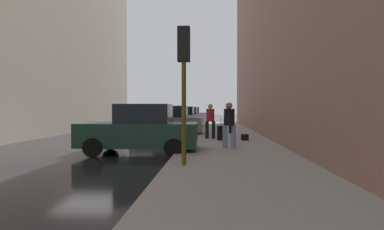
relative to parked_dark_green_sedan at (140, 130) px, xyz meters
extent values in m
plane|color=black|center=(-2.65, 1.74, -0.85)|extent=(120.00, 120.00, 0.00)
cube|color=gray|center=(3.35, 1.74, -0.77)|extent=(4.00, 40.00, 0.15)
cube|color=#193828|center=(-0.05, 0.00, -0.16)|extent=(4.22, 1.89, 0.84)
cube|color=black|center=(0.15, 0.00, 0.59)|extent=(1.91, 1.59, 0.70)
cylinder|color=black|center=(-1.42, 0.90, -0.53)|extent=(0.64, 0.23, 0.64)
cylinder|color=black|center=(-1.40, -0.94, -0.53)|extent=(0.64, 0.23, 0.64)
cylinder|color=black|center=(1.31, 0.94, -0.53)|extent=(0.64, 0.23, 0.64)
cylinder|color=black|center=(1.33, -0.90, -0.53)|extent=(0.64, 0.23, 0.64)
cube|color=slate|center=(-0.05, 7.11, -0.16)|extent=(4.26, 1.99, 0.84)
cube|color=black|center=(0.15, 7.10, 0.59)|extent=(1.94, 1.63, 0.70)
cylinder|color=black|center=(-1.38, 8.07, -0.53)|extent=(0.65, 0.24, 0.64)
cylinder|color=black|center=(-1.44, 6.24, -0.53)|extent=(0.65, 0.24, 0.64)
cylinder|color=black|center=(1.35, 7.98, -0.53)|extent=(0.65, 0.24, 0.64)
cylinder|color=black|center=(1.28, 6.14, -0.53)|extent=(0.65, 0.24, 0.64)
cube|color=#B7BABF|center=(-0.05, 14.19, -0.16)|extent=(4.24, 1.94, 0.84)
cube|color=black|center=(0.15, 14.19, 0.59)|extent=(1.93, 1.61, 0.70)
cylinder|color=black|center=(-1.39, 15.15, -0.53)|extent=(0.65, 0.24, 0.64)
cylinder|color=black|center=(-1.43, 13.31, -0.53)|extent=(0.65, 0.24, 0.64)
cylinder|color=black|center=(1.34, 15.08, -0.53)|extent=(0.65, 0.24, 0.64)
cylinder|color=black|center=(1.30, 13.24, -0.53)|extent=(0.65, 0.24, 0.64)
cube|color=navy|center=(-0.05, 20.11, -0.16)|extent=(4.25, 1.96, 0.84)
cube|color=black|center=(0.15, 20.11, 0.59)|extent=(1.93, 1.62, 0.70)
cylinder|color=black|center=(-1.38, 21.07, -0.53)|extent=(0.65, 0.24, 0.64)
cylinder|color=black|center=(-1.44, 19.23, -0.53)|extent=(0.65, 0.24, 0.64)
cylinder|color=black|center=(1.34, 20.99, -0.53)|extent=(0.65, 0.24, 0.64)
cylinder|color=black|center=(1.29, 19.15, -0.53)|extent=(0.65, 0.24, 0.64)
cube|color=#B2191E|center=(-0.05, 26.06, -0.16)|extent=(4.24, 1.93, 0.84)
cube|color=black|center=(0.15, 26.07, 0.59)|extent=(1.92, 1.60, 0.70)
cylinder|color=black|center=(-1.43, 26.95, -0.53)|extent=(0.64, 0.23, 0.64)
cylinder|color=black|center=(-1.39, 25.11, -0.53)|extent=(0.64, 0.23, 0.64)
cylinder|color=black|center=(1.30, 27.01, -0.53)|extent=(0.64, 0.23, 0.64)
cylinder|color=black|center=(1.34, 25.17, -0.53)|extent=(0.64, 0.23, 0.64)
cylinder|color=red|center=(1.80, 4.03, -0.42)|extent=(0.22, 0.22, 0.55)
sphere|color=red|center=(1.80, 4.03, -0.09)|extent=(0.20, 0.20, 0.20)
cylinder|color=red|center=(1.64, 4.03, -0.40)|extent=(0.10, 0.09, 0.09)
cylinder|color=red|center=(1.96, 4.03, -0.40)|extent=(0.10, 0.09, 0.09)
cylinder|color=#514C0F|center=(1.85, -2.92, 1.10)|extent=(0.12, 0.12, 3.60)
cube|color=black|center=(1.85, -2.92, 2.45)|extent=(0.32, 0.24, 0.90)
sphere|color=red|center=(1.85, -2.79, 2.73)|extent=(0.14, 0.14, 0.14)
sphere|color=yellow|center=(1.85, -2.79, 2.45)|extent=(0.14, 0.14, 0.14)
sphere|color=green|center=(1.85, -2.79, 2.17)|extent=(0.14, 0.14, 0.14)
cylinder|color=black|center=(2.69, 4.11, -0.27)|extent=(0.19, 0.19, 0.85)
cylinder|color=black|center=(2.37, 4.08, -0.27)|extent=(0.19, 0.19, 0.85)
cylinder|color=#A51E23|center=(2.53, 4.10, 0.46)|extent=(0.43, 0.43, 0.62)
sphere|color=tan|center=(2.53, 4.10, 0.89)|extent=(0.24, 0.24, 0.24)
cylinder|color=#728CB2|center=(3.41, 0.61, -0.27)|extent=(0.19, 0.19, 0.85)
cylinder|color=#728CB2|center=(3.09, 0.62, -0.27)|extent=(0.19, 0.19, 0.85)
cylinder|color=black|center=(3.25, 0.61, 0.46)|extent=(0.41, 0.41, 0.62)
sphere|color=#997051|center=(3.25, 0.61, 0.89)|extent=(0.24, 0.24, 0.24)
cylinder|color=black|center=(3.41, 7.31, -0.27)|extent=(0.21, 0.21, 0.85)
cylinder|color=black|center=(3.73, 7.37, -0.27)|extent=(0.21, 0.21, 0.85)
cylinder|color=black|center=(3.57, 7.34, 0.46)|extent=(0.46, 0.46, 0.62)
sphere|color=tan|center=(3.57, 7.34, 0.89)|extent=(0.24, 0.24, 0.24)
cylinder|color=black|center=(3.57, 7.34, 0.96)|extent=(0.34, 0.34, 0.02)
cylinder|color=black|center=(3.57, 7.34, 1.02)|extent=(0.23, 0.23, 0.11)
cube|color=black|center=(3.04, 3.41, -0.36)|extent=(0.37, 0.56, 0.68)
cylinder|color=#333333|center=(3.04, 3.41, 0.16)|extent=(0.02, 0.02, 0.36)
cube|color=black|center=(4.14, 3.37, -0.56)|extent=(0.32, 0.44, 0.28)
camera|label=1|loc=(2.56, -10.70, 0.78)|focal=28.00mm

